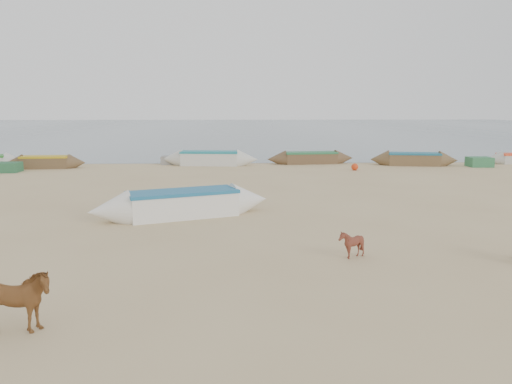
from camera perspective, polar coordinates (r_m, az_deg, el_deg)
ground at (r=14.08m, az=0.60°, el=-6.78°), size 140.00×140.00×0.00m
sea at (r=95.56m, az=-1.73°, el=7.33°), size 160.00×160.00×0.00m
cow_adult at (r=9.95m, az=-26.19°, el=-11.35°), size 1.49×0.88×1.18m
calf_front at (r=13.59m, az=10.86°, el=-5.85°), size 0.81×0.75×0.78m
near_canoe at (r=18.48m, az=-8.35°, el=-1.32°), size 6.75×3.70×0.98m
waterline_canoes at (r=34.31m, az=-0.23°, el=3.75°), size 58.44×3.78×0.97m
beach_clutter at (r=33.69m, az=5.81°, el=3.38°), size 41.96×5.09×0.64m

